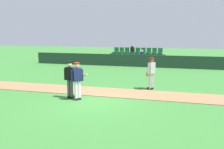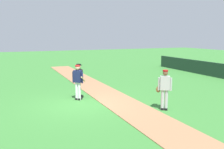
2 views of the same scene
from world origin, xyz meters
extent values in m
plane|color=#387A33|center=(0.00, 0.00, 0.00)|extent=(80.00, 80.00, 0.00)
cube|color=#9E704C|center=(0.00, 1.83, 0.01)|extent=(28.00, 1.82, 0.03)
cube|color=#1E3828|center=(0.00, 11.63, 0.56)|extent=(20.00, 0.16, 1.12)
cube|color=slate|center=(0.00, 13.08, 0.15)|extent=(5.55, 2.10, 0.30)
cube|color=slate|center=(0.00, 12.66, 0.50)|extent=(5.45, 0.85, 0.40)
cube|color=#1E6B38|center=(-2.20, 12.56, 0.75)|extent=(0.44, 0.40, 0.08)
cube|color=#1E6B38|center=(-2.20, 12.78, 1.00)|extent=(0.44, 0.08, 0.50)
cube|color=#1E6B38|center=(-1.65, 12.56, 0.75)|extent=(0.44, 0.40, 0.08)
cube|color=#1E6B38|center=(-1.65, 12.78, 1.00)|extent=(0.44, 0.08, 0.50)
cube|color=#1E6B38|center=(-1.10, 12.56, 0.75)|extent=(0.44, 0.40, 0.08)
cube|color=#1E6B38|center=(-1.10, 12.78, 1.00)|extent=(0.44, 0.08, 0.50)
cube|color=#1E6B38|center=(-0.55, 12.56, 0.75)|extent=(0.44, 0.40, 0.08)
cube|color=#1E6B38|center=(-0.55, 12.78, 1.00)|extent=(0.44, 0.08, 0.50)
cube|color=#1E6B38|center=(0.00, 12.56, 0.75)|extent=(0.44, 0.40, 0.08)
cube|color=#1E6B38|center=(0.00, 12.78, 1.00)|extent=(0.44, 0.08, 0.50)
cube|color=#1E6B38|center=(0.55, 12.56, 0.75)|extent=(0.44, 0.40, 0.08)
cube|color=#1E6B38|center=(0.55, 12.78, 1.00)|extent=(0.44, 0.08, 0.50)
cube|color=#263F99|center=(0.55, 12.61, 1.05)|extent=(0.32, 0.22, 0.52)
sphere|color=beige|center=(0.55, 12.61, 1.40)|extent=(0.20, 0.20, 0.20)
cube|color=#1E6B38|center=(1.10, 12.56, 0.75)|extent=(0.44, 0.40, 0.08)
cube|color=#1E6B38|center=(1.10, 12.78, 1.00)|extent=(0.44, 0.08, 0.50)
cube|color=#1E6B38|center=(1.65, 12.56, 0.75)|extent=(0.44, 0.40, 0.08)
cube|color=#1E6B38|center=(1.65, 12.78, 1.00)|extent=(0.44, 0.08, 0.50)
cube|color=#1E6B38|center=(2.20, 12.56, 0.75)|extent=(0.44, 0.40, 0.08)
cube|color=#1E6B38|center=(2.20, 12.78, 1.00)|extent=(0.44, 0.08, 0.50)
cube|color=slate|center=(0.00, 13.51, 0.90)|extent=(5.45, 0.85, 0.40)
cube|color=#1E6B38|center=(-2.20, 13.41, 1.15)|extent=(0.44, 0.40, 0.08)
cube|color=#1E6B38|center=(-2.20, 13.63, 1.40)|extent=(0.44, 0.08, 0.50)
cube|color=#1E6B38|center=(-1.65, 13.41, 1.15)|extent=(0.44, 0.40, 0.08)
cube|color=#1E6B38|center=(-1.65, 13.63, 1.40)|extent=(0.44, 0.08, 0.50)
cube|color=#1E6B38|center=(-1.10, 13.41, 1.15)|extent=(0.44, 0.40, 0.08)
cube|color=#1E6B38|center=(-1.10, 13.63, 1.40)|extent=(0.44, 0.08, 0.50)
cube|color=#1E6B38|center=(-0.55, 13.41, 1.15)|extent=(0.44, 0.40, 0.08)
cube|color=#1E6B38|center=(-0.55, 13.63, 1.40)|extent=(0.44, 0.08, 0.50)
cube|color=black|center=(-0.55, 13.46, 1.45)|extent=(0.32, 0.22, 0.52)
sphere|color=brown|center=(-0.55, 13.46, 1.80)|extent=(0.20, 0.20, 0.20)
cube|color=#1E6B38|center=(0.00, 13.41, 1.15)|extent=(0.44, 0.40, 0.08)
cube|color=#1E6B38|center=(0.00, 13.63, 1.40)|extent=(0.44, 0.08, 0.50)
cube|color=#1E6B38|center=(0.55, 13.41, 1.15)|extent=(0.44, 0.40, 0.08)
cube|color=#1E6B38|center=(0.55, 13.63, 1.40)|extent=(0.44, 0.08, 0.50)
cube|color=#1E6B38|center=(1.10, 13.41, 1.15)|extent=(0.44, 0.40, 0.08)
cube|color=#1E6B38|center=(1.10, 13.63, 1.40)|extent=(0.44, 0.08, 0.50)
cube|color=#1E6B38|center=(1.65, 13.41, 1.15)|extent=(0.44, 0.40, 0.08)
cube|color=#1E6B38|center=(1.65, 13.63, 1.40)|extent=(0.44, 0.08, 0.50)
cube|color=#1E6B38|center=(2.20, 13.41, 1.15)|extent=(0.44, 0.40, 0.08)
cube|color=#1E6B38|center=(2.20, 13.63, 1.40)|extent=(0.44, 0.08, 0.50)
cylinder|color=white|center=(-0.76, 0.06, 0.45)|extent=(0.14, 0.14, 0.90)
cylinder|color=white|center=(-0.64, 0.17, 0.45)|extent=(0.14, 0.14, 0.90)
cube|color=black|center=(-0.80, 0.10, 0.05)|extent=(0.27, 0.27, 0.10)
cube|color=black|center=(-0.69, 0.21, 0.05)|extent=(0.27, 0.27, 0.10)
cube|color=#191E47|center=(-0.70, 0.11, 1.20)|extent=(0.44, 0.44, 0.60)
cylinder|color=#191E47|center=(-0.88, -0.06, 1.15)|extent=(0.09, 0.09, 0.55)
cylinder|color=#191E47|center=(-0.52, 0.29, 1.15)|extent=(0.09, 0.09, 0.55)
sphere|color=tan|center=(-0.70, 0.11, 1.63)|extent=(0.22, 0.22, 0.22)
cylinder|color=#B21919|center=(-0.70, 0.11, 1.73)|extent=(0.23, 0.23, 0.06)
cube|color=#B21919|center=(-0.77, 0.18, 1.70)|extent=(0.21, 0.21, 0.02)
cylinder|color=tan|center=(-0.59, 0.36, 1.05)|extent=(0.73, 0.43, 0.41)
cylinder|color=#4C4C4C|center=(-1.24, 0.30, 0.45)|extent=(0.14, 0.14, 0.90)
cylinder|color=#4C4C4C|center=(-1.08, 0.29, 0.45)|extent=(0.14, 0.14, 0.90)
cube|color=black|center=(-1.24, 0.36, 0.05)|extent=(0.14, 0.27, 0.10)
cube|color=black|center=(-1.08, 0.35, 0.05)|extent=(0.14, 0.27, 0.10)
cube|color=black|center=(-1.16, 0.30, 1.20)|extent=(0.41, 0.25, 0.60)
cylinder|color=black|center=(-1.41, 0.31, 1.15)|extent=(0.09, 0.09, 0.55)
cylinder|color=black|center=(-0.91, 0.28, 1.15)|extent=(0.09, 0.09, 0.55)
sphere|color=beige|center=(-1.16, 0.30, 1.63)|extent=(0.22, 0.22, 0.22)
cylinder|color=black|center=(-1.16, 0.30, 1.73)|extent=(0.23, 0.23, 0.06)
cube|color=black|center=(-1.16, 0.40, 1.70)|extent=(0.19, 0.13, 0.02)
cube|color=black|center=(-1.15, 0.43, 1.20)|extent=(0.44, 0.11, 0.56)
cylinder|color=#B2B2B2|center=(2.35, 3.01, 0.45)|extent=(0.14, 0.14, 0.90)
cylinder|color=#B2B2B2|center=(2.43, 3.15, 0.45)|extent=(0.14, 0.14, 0.90)
cube|color=black|center=(2.30, 3.05, 0.05)|extent=(0.28, 0.24, 0.10)
cube|color=black|center=(2.38, 3.18, 0.05)|extent=(0.28, 0.24, 0.10)
cube|color=#B2B2B2|center=(2.39, 3.08, 1.20)|extent=(0.40, 0.46, 0.60)
cylinder|color=#B2B2B2|center=(2.25, 2.87, 1.15)|extent=(0.09, 0.09, 0.55)
cylinder|color=#B2B2B2|center=(2.53, 3.29, 1.15)|extent=(0.09, 0.09, 0.55)
sphere|color=brown|center=(2.39, 3.08, 1.63)|extent=(0.22, 0.22, 0.22)
cylinder|color=#B21919|center=(2.39, 3.08, 1.73)|extent=(0.23, 0.23, 0.06)
cube|color=#B21919|center=(2.31, 3.14, 1.70)|extent=(0.20, 0.22, 0.02)
ellipsoid|color=brown|center=(2.20, 2.88, 0.90)|extent=(0.21, 0.23, 0.28)
camera|label=1|loc=(3.58, -9.63, 3.08)|focal=37.45mm
camera|label=2|loc=(10.69, -2.99, 3.21)|focal=38.53mm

